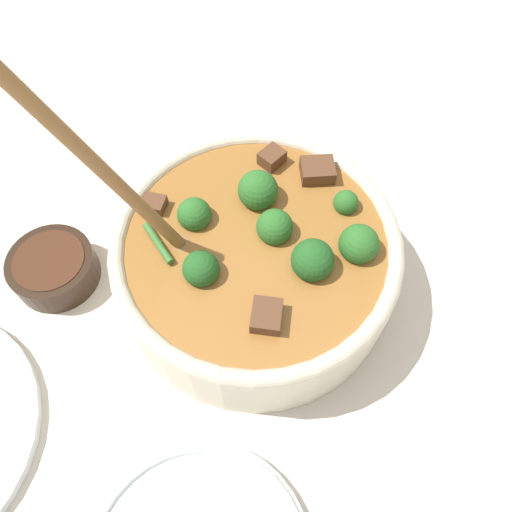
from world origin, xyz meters
name	(u,v)px	position (x,y,z in m)	size (l,w,h in m)	color
ground_plane	(256,283)	(0.00, 0.00, 0.00)	(4.00, 4.00, 0.00)	silver
stew_bowl	(256,259)	(0.00, 0.00, 0.05)	(0.28, 0.28, 0.30)	beige
condiment_bowl	(53,267)	(-0.12, 0.18, 0.02)	(0.09, 0.09, 0.04)	black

